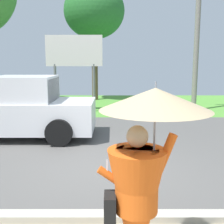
% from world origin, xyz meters
% --- Properties ---
extents(ground_plane, '(40.00, 22.00, 0.20)m').
position_xyz_m(ground_plane, '(0.00, 2.95, -0.05)').
color(ground_plane, '#565451').
extents(monk_pedestrian, '(1.12, 1.10, 2.13)m').
position_xyz_m(monk_pedestrian, '(0.49, -3.20, 1.14)').
color(monk_pedestrian, '#E55B19').
rests_on(monk_pedestrian, ground_plane).
extents(pickup_truck, '(5.20, 2.28, 1.88)m').
position_xyz_m(pickup_truck, '(-2.94, 2.82, 0.87)').
color(pickup_truck, silver).
rests_on(pickup_truck, ground_plane).
extents(utility_pole, '(1.80, 0.24, 6.79)m').
position_xyz_m(utility_pole, '(4.10, 7.75, 3.57)').
color(utility_pole, gray).
rests_on(utility_pole, ground_plane).
extents(roadside_billboard, '(2.60, 0.12, 3.50)m').
position_xyz_m(roadside_billboard, '(-1.54, 7.56, 2.55)').
color(roadside_billboard, slate).
rests_on(roadside_billboard, ground_plane).
extents(tree_center_back, '(3.56, 3.56, 6.85)m').
position_xyz_m(tree_center_back, '(-0.85, 11.77, 5.20)').
color(tree_center_back, brown).
rests_on(tree_center_back, ground_plane).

